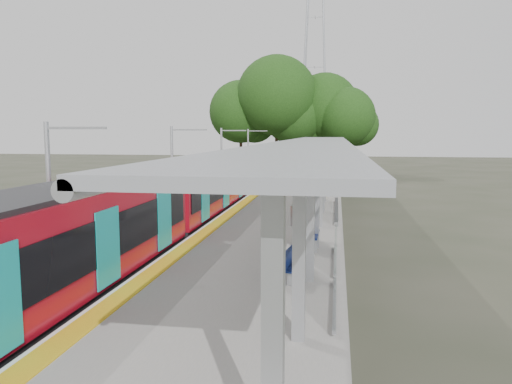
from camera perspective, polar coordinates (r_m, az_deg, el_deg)
trackbed at (r=28.80m, az=-5.40°, el=-3.08°), size 3.00×70.00×0.24m
platform at (r=27.95m, az=3.56°, el=-2.57°), size 6.00×50.00×1.00m
tactile_strip at (r=28.23m, az=-1.59°, el=-1.42°), size 0.60×50.00×0.02m
end_fence at (r=52.58m, az=6.25°, el=3.03°), size 6.00×0.10×1.20m
train at (r=20.47m, az=-11.46°, el=-1.76°), size 2.74×27.60×3.62m
canopy at (r=23.67m, az=6.60°, el=4.70°), size 3.27×38.00×3.66m
pylon at (r=81.73m, az=6.75°, el=16.62°), size 8.00×4.00×38.00m
tree_cluster at (r=60.80m, az=4.15°, el=9.72°), size 20.04×11.16×14.14m
catenary_masts at (r=27.99m, az=-9.39°, el=2.34°), size 2.08×48.16×5.40m
bench_near at (r=13.91m, az=4.22°, el=-8.14°), size 0.58×1.37×0.91m
bench_mid at (r=17.70m, az=6.04°, el=-4.52°), size 0.53×1.65×1.12m
bench_far at (r=36.52m, az=9.03°, el=1.28°), size 1.02×1.68×1.10m
info_pillar_near at (r=19.01m, az=5.75°, el=-3.16°), size 0.40×0.40×1.79m
info_pillar_far at (r=31.18m, az=7.76°, el=0.60°), size 0.37×0.37×1.63m
litter_bin at (r=21.87m, az=4.51°, el=-2.71°), size 0.52×0.52×0.89m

